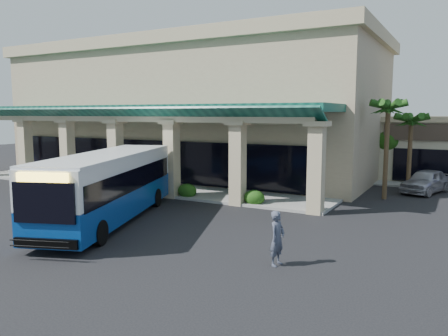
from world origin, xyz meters
The scene contains 9 objects.
ground centered at (0.00, 0.00, 0.00)m, with size 110.00×110.00×0.00m, color black.
main_building centered at (-8.00, 16.00, 5.67)m, with size 30.80×14.80×11.35m, color tan, non-canonical shape.
arcade centered at (-8.00, 6.80, 2.85)m, with size 30.00×6.20×5.70m, color #0B4337, non-canonical shape.
palm_0 centered at (8.50, 11.00, 3.30)m, with size 2.40×2.40×6.60m, color #183E10, non-canonical shape.
palm_1 centered at (9.50, 14.00, 2.90)m, with size 2.40×2.40×5.80m, color #183E10, non-canonical shape.
broadleaf_tree centered at (7.50, 19.00, 2.41)m, with size 2.60×2.60×4.81m, color #1D4610, non-canonical shape.
transit_bus centered at (-2.23, -1.00, 1.64)m, with size 2.73×11.71×3.27m, color navy, non-canonical shape.
pedestrian centered at (7.16, -2.94, 0.94)m, with size 0.69×0.45×1.88m, color #42485B.
car_silver centered at (10.52, 14.50, 0.77)m, with size 1.82×4.53×1.54m, color #9F9FA9.
Camera 1 is at (12.50, -16.39, 5.15)m, focal length 35.00 mm.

